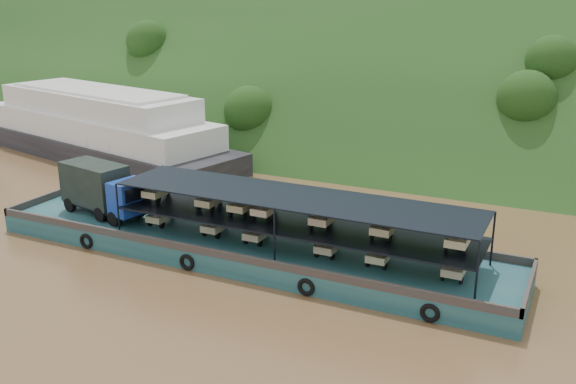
% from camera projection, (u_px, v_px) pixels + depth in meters
% --- Properties ---
extents(ground, '(160.00, 160.00, 0.00)m').
position_uv_depth(ground, '(296.00, 255.00, 41.67)').
color(ground, brown).
rests_on(ground, ground).
extents(hillside, '(140.00, 39.60, 39.60)m').
position_uv_depth(hillside, '(430.00, 143.00, 72.63)').
color(hillside, '#173413').
rests_on(hillside, ground).
extents(cargo_barge, '(35.00, 7.18, 4.80)m').
position_uv_depth(cargo_barge, '(229.00, 236.00, 41.68)').
color(cargo_barge, '#153F4B').
rests_on(cargo_barge, ground).
extents(passenger_ferry, '(35.69, 16.21, 7.01)m').
position_uv_depth(passenger_ferry, '(99.00, 127.00, 66.02)').
color(passenger_ferry, black).
rests_on(passenger_ferry, ground).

